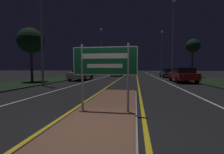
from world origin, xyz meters
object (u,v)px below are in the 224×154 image
Objects in this scene: car_receding_1 at (168,73)px; streetlight_right_far at (162,49)px; streetlight_left_far at (101,45)px; car_approaching_0 at (81,74)px; car_approaching_1 at (117,72)px; streetlight_left_near at (41,14)px; streetlight_right_near at (173,24)px; car_approaching_2 at (121,71)px; car_receding_0 at (183,75)px; highway_sign at (105,64)px.

streetlight_right_far is at bearing 87.68° from car_receding_1.
streetlight_left_far reaches higher than car_approaching_0.
car_approaching_0 is at bearing -108.11° from car_approaching_1.
streetlight_left_near is 19.39m from car_receding_1.
car_approaching_2 is (-8.96, 16.34, -6.94)m from streetlight_right_near.
car_receding_0 is (-0.36, -6.12, -6.89)m from streetlight_right_near.
highway_sign is 0.50× the size of car_approaching_2.
car_receding_0 is (12.00, -14.48, -5.43)m from streetlight_left_far.
car_receding_1 is 16.48m from car_approaching_2.
car_receding_0 is at bearing -91.87° from car_receding_1.
car_receding_0 is 11.47m from car_approaching_0.
streetlight_left_far is at bearing 103.25° from highway_sign.
car_approaching_1 is at bearing 95.89° from highway_sign.
car_approaching_2 is (-8.60, 22.47, -0.05)m from car_receding_0.
streetlight_left_near reaches higher than car_receding_0.
streetlight_left_near is 17.51m from car_approaching_1.
streetlight_left_far is at bearing -113.08° from car_approaching_2.
highway_sign is at bearing -84.11° from car_approaching_1.
streetlight_left_far reaches higher than car_approaching_2.
highway_sign is 19.89m from streetlight_right_near.
car_receding_0 is at bearing -93.37° from streetlight_right_near.
car_receding_1 is (6.10, 20.36, -0.89)m from highway_sign.
car_receding_1 is 13.88m from car_approaching_0.
streetlight_left_far is at bearing 88.91° from streetlight_left_near.
car_approaching_2 is at bearing 110.94° from car_receding_0.
car_approaching_1 is at bearing 126.49° from car_receding_0.
car_approaching_2 is (3.40, 7.98, -5.49)m from streetlight_left_far.
streetlight_right_far is 11.44m from car_approaching_1.
streetlight_left_near is at bearing -157.21° from car_receding_0.
streetlight_right_far is 1.98× the size of car_receding_1.
car_approaching_1 is (3.83, -3.44, -5.42)m from streetlight_left_far.
streetlight_right_far is at bearing 9.85° from streetlight_left_far.
streetlight_right_far is 2.14× the size of car_approaching_1.
highway_sign is at bearing -109.03° from streetlight_right_near.
streetlight_right_near is at bearing 41.63° from streetlight_left_near.
streetlight_left_near is 17.14m from streetlight_right_near.
streetlight_right_near is 7.38m from car_receding_1.
streetlight_right_near is 2.53× the size of car_receding_0.
car_approaching_0 is at bearing 174.43° from car_receding_0.
streetlight_left_far is 12.82m from streetlight_right_far.
highway_sign is 27.38m from streetlight_left_far.
highway_sign is at bearing -106.67° from car_receding_1.
car_receding_1 is at bearing 47.43° from streetlight_left_near.
car_approaching_1 reaches higher than car_receding_0.
streetlight_right_near is at bearing 23.04° from car_approaching_0.
streetlight_left_near is 28.38m from car_approaching_2.
streetlight_right_far is 2.03× the size of car_approaching_0.
streetlight_left_far is at bearing 129.65° from car_receding_0.
streetlight_right_near reaches higher than streetlight_right_far.
car_approaching_0 is (-12.02, -15.56, -4.77)m from streetlight_right_far.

